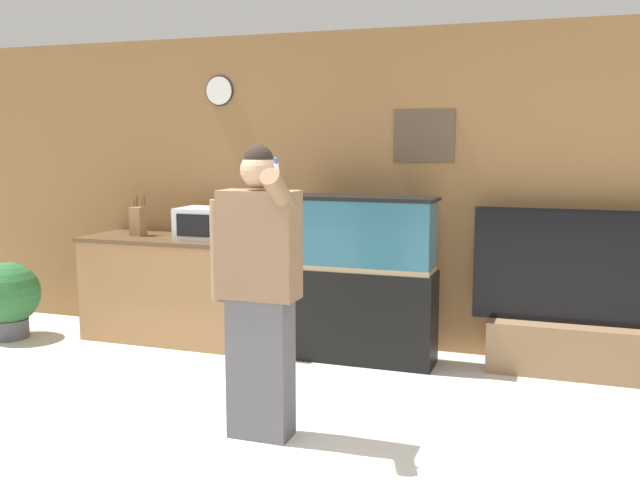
{
  "coord_description": "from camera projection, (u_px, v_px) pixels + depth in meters",
  "views": [
    {
      "loc": [
        1.36,
        -2.93,
        1.7
      ],
      "look_at": [
        -0.19,
        1.53,
        1.05
      ],
      "focal_mm": 40.0,
      "sensor_mm": 36.0,
      "label": 1
    }
  ],
  "objects": [
    {
      "name": "wall_back_paneled",
      "position": [
        391.0,
        191.0,
        5.83
      ],
      "size": [
        10.0,
        0.08,
        2.6
      ],
      "color": "olive",
      "rests_on": "ground_plane"
    },
    {
      "name": "microwave",
      "position": [
        208.0,
        223.0,
        5.97
      ],
      "size": [
        0.48,
        0.38,
        0.26
      ],
      "color": "silver",
      "rests_on": "counter_island"
    },
    {
      "name": "tv_on_stand",
      "position": [
        582.0,
        328.0,
        5.2
      ],
      "size": [
        1.6,
        0.4,
        1.22
      ],
      "color": "brown",
      "rests_on": "ground_plane"
    },
    {
      "name": "knife_block",
      "position": [
        138.0,
        221.0,
        6.19
      ],
      "size": [
        0.11,
        0.12,
        0.35
      ],
      "color": "olive",
      "rests_on": "counter_island"
    },
    {
      "name": "person_standing",
      "position": [
        258.0,
        288.0,
        4.04
      ],
      "size": [
        0.53,
        0.4,
        1.69
      ],
      "color": "#515156",
      "rests_on": "ground_plane"
    },
    {
      "name": "potted_plant",
      "position": [
        8.0,
        297.0,
        6.18
      ],
      "size": [
        0.54,
        0.54,
        0.67
      ],
      "color": "#4C4C51",
      "rests_on": "ground_plane"
    },
    {
      "name": "counter_island",
      "position": [
        181.0,
        289.0,
        6.12
      ],
      "size": [
        1.71,
        0.64,
        0.89
      ],
      "color": "olive",
      "rests_on": "ground_plane"
    },
    {
      "name": "aquarium_on_stand",
      "position": [
        360.0,
        279.0,
        5.51
      ],
      "size": [
        1.17,
        0.36,
        1.29
      ],
      "color": "black",
      "rests_on": "ground_plane"
    }
  ]
}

